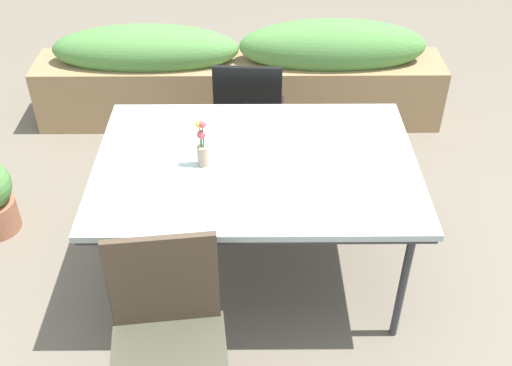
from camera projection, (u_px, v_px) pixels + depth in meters
ground_plane at (241, 277)px, 3.54m from camera, size 12.00×12.00×0.00m
dining_table at (256, 168)px, 3.13m from camera, size 1.63×1.13×0.78m
chair_far_side at (249, 112)px, 3.96m from camera, size 0.47×0.47×0.92m
chair_near_left at (167, 335)px, 2.57m from camera, size 0.54×0.54×0.94m
flower_vase at (202, 144)px, 3.00m from camera, size 0.06×0.06×0.26m
planter_box at (241, 74)px, 4.68m from camera, size 3.08×0.47×0.81m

